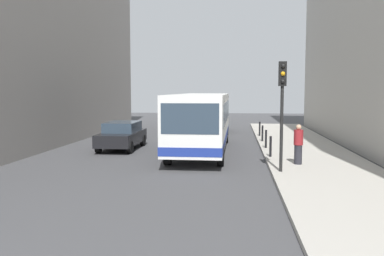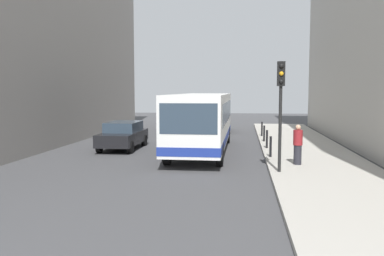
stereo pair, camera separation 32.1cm
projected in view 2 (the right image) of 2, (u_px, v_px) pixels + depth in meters
The scene contains 12 objects.
ground_plane at pixel (194, 161), 18.93m from camera, with size 80.00×80.00×0.00m, color #424244.
sidewalk at pixel (317, 162), 18.28m from camera, with size 4.40×40.00×0.15m, color #ADA89E.
building_left at pixel (1, 21), 23.63m from camera, with size 7.00×32.00×14.16m, color gray.
bus at pixel (203, 119), 21.61m from camera, with size 2.57×11.03×3.00m.
car_beside_bus at pixel (123, 135), 22.72m from camera, with size 1.88×4.41×1.48m.
car_behind_bus at pixel (219, 121), 32.45m from camera, with size 1.96×4.45×1.48m.
traffic_light at pixel (281, 95), 15.39m from camera, with size 0.28×0.33×4.10m.
bollard_near at pixel (271, 147), 19.11m from camera, with size 0.11×0.11×0.95m, color black.
bollard_mid at pixel (267, 139), 22.04m from camera, with size 0.11×0.11×0.95m, color black.
bollard_far at pixel (264, 133), 24.97m from camera, with size 0.11×0.11×0.95m, color black.
bollard_farthest at pixel (262, 129), 27.89m from camera, with size 0.11×0.11×0.95m, color black.
pedestrian_near_signal at pixel (298, 145), 17.13m from camera, with size 0.38×0.38×1.64m.
Camera 2 is at (2.17, -18.60, 3.19)m, focal length 39.10 mm.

